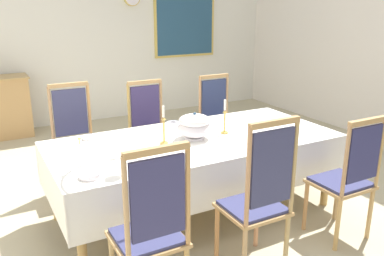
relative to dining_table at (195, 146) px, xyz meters
name	(u,v)px	position (x,y,z in m)	size (l,w,h in m)	color
ground	(185,204)	(0.00, 0.21, -0.69)	(6.79, 6.88, 0.04)	#B3AA8B
back_wall	(85,27)	(0.00, 3.69, 0.89)	(6.79, 0.08, 3.12)	silver
dining_table	(195,146)	(0.00, 0.00, 0.00)	(2.59, 1.17, 0.74)	#B2894C
tablecloth	(195,149)	(0.00, 0.00, -0.03)	(2.61, 1.19, 0.40)	white
chair_south_a	(151,228)	(-0.87, -1.00, -0.08)	(0.44, 0.42, 1.16)	tan
chair_north_a	(75,139)	(-0.87, 0.99, -0.09)	(0.44, 0.42, 1.15)	tan
chair_south_b	(259,197)	(-0.03, -1.00, -0.07)	(0.44, 0.42, 1.20)	tan
chair_north_b	(150,129)	(-0.03, 0.99, -0.10)	(0.44, 0.42, 1.10)	tan
chair_south_c	(347,177)	(0.88, -0.99, -0.11)	(0.44, 0.42, 1.09)	tan
chair_north_c	(219,119)	(0.88, 0.99, -0.11)	(0.44, 0.42, 1.09)	tan
soup_tureen	(195,126)	(-0.01, 0.00, 0.19)	(0.32, 0.32, 0.25)	white
candlestick_west	(164,129)	(-0.31, 0.00, 0.21)	(0.07, 0.07, 0.34)	gold
candlestick_east	(225,120)	(0.31, 0.00, 0.20)	(0.07, 0.07, 0.33)	gold
bowl_near_left	(91,137)	(-0.84, 0.44, 0.09)	(0.14, 0.14, 0.03)	white
bowl_near_right	(265,142)	(0.46, -0.43, 0.09)	(0.16, 0.16, 0.04)	white
bowl_far_left	(173,123)	(0.01, 0.47, 0.09)	(0.14, 0.14, 0.03)	white
bowl_far_right	(90,175)	(-1.08, -0.41, 0.09)	(0.15, 0.15, 0.04)	white
spoon_primary	(79,139)	(-0.94, 0.47, 0.08)	(0.05, 0.18, 0.01)	gold
spoon_secondary	(272,141)	(0.56, -0.40, 0.08)	(0.06, 0.17, 0.01)	gold
framed_painting	(185,13)	(1.79, 3.63, 1.07)	(1.19, 0.05, 1.53)	#D1B251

